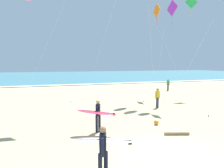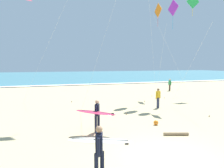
% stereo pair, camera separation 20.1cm
% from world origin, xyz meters
% --- Properties ---
extents(ground_plane, '(160.00, 160.00, 0.00)m').
position_xyz_m(ground_plane, '(0.00, 0.00, 0.00)').
color(ground_plane, tan).
extents(ocean_water, '(160.00, 60.00, 0.08)m').
position_xyz_m(ocean_water, '(0.00, 58.13, 0.04)').
color(ocean_water, teal).
rests_on(ocean_water, ground).
extents(shoreline_foam, '(160.00, 1.60, 0.01)m').
position_xyz_m(shoreline_foam, '(0.00, 28.43, 0.09)').
color(shoreline_foam, white).
rests_on(shoreline_foam, ocean_water).
extents(surfer_lead, '(2.09, 1.38, 1.71)m').
position_xyz_m(surfer_lead, '(-1.93, 3.65, 1.05)').
color(surfer_lead, black).
rests_on(surfer_lead, ground).
extents(surfer_trailing, '(2.08, 1.16, 1.71)m').
position_xyz_m(surfer_trailing, '(-2.86, -0.48, 1.04)').
color(surfer_trailing, black).
rests_on(surfer_trailing, ground).
extents(kite_diamond_emerald_mid, '(5.04, 1.00, 10.94)m').
position_xyz_m(kite_diamond_emerald_mid, '(10.92, 12.66, 9.92)').
color(kite_diamond_emerald_mid, green).
rests_on(kite_diamond_emerald_mid, ground).
extents(kite_diamond_amber_high, '(0.12, 2.52, 10.03)m').
position_xyz_m(kite_diamond_amber_high, '(7.40, 13.62, 9.04)').
color(kite_diamond_amber_high, orange).
rests_on(kite_diamond_amber_high, ground).
extents(kite_diamond_violet_extra, '(0.41, 4.73, 8.77)m').
position_xyz_m(kite_diamond_violet_extra, '(5.75, 8.37, 7.84)').
color(kite_diamond_violet_extra, purple).
rests_on(kite_diamond_violet_extra, ground).
extents(bystander_yellow_top, '(0.49, 0.25, 1.59)m').
position_xyz_m(bystander_yellow_top, '(4.29, 8.08, 0.81)').
color(bystander_yellow_top, '#2D334C').
rests_on(bystander_yellow_top, ground).
extents(bystander_green_top, '(0.25, 0.49, 1.59)m').
position_xyz_m(bystander_green_top, '(11.39, 17.07, 0.81)').
color(bystander_green_top, '#4C3D2D').
rests_on(bystander_green_top, ground).
extents(beach_ball, '(0.28, 0.28, 0.28)m').
position_xyz_m(beach_ball, '(1.70, 3.94, 0.14)').
color(beach_ball, orange).
rests_on(beach_ball, ground).
extents(driftwood_log, '(1.22, 0.53, 0.15)m').
position_xyz_m(driftwood_log, '(1.75, 2.06, 0.08)').
color(driftwood_log, '#846B4C').
rests_on(driftwood_log, ground).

